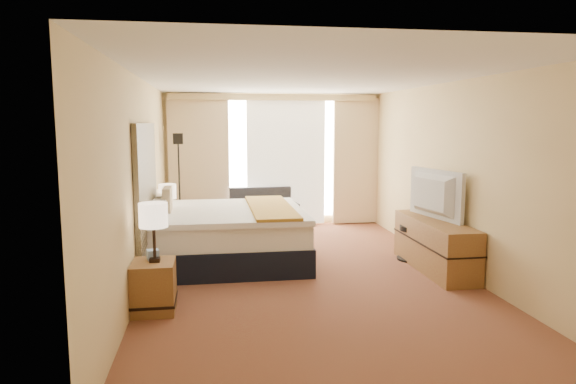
{
  "coord_description": "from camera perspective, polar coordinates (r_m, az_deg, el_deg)",
  "views": [
    {
      "loc": [
        -1.24,
        -6.58,
        2.04
      ],
      "look_at": [
        -0.18,
        0.4,
        1.08
      ],
      "focal_mm": 32.0,
      "sensor_mm": 36.0,
      "label": 1
    }
  ],
  "objects": [
    {
      "name": "floor",
      "position": [
        7.0,
        1.94,
        -9.22
      ],
      "size": [
        4.2,
        7.0,
        0.02
      ],
      "primitive_type": "cube",
      "color": "maroon",
      "rests_on": "ground"
    },
    {
      "name": "ceiling",
      "position": [
        6.72,
        2.05,
        12.52
      ],
      "size": [
        4.2,
        7.0,
        0.02
      ],
      "primitive_type": "cube",
      "color": "silver",
      "rests_on": "wall_back"
    },
    {
      "name": "wall_back",
      "position": [
        10.18,
        -1.67,
        3.55
      ],
      "size": [
        4.2,
        0.02,
        2.6
      ],
      "primitive_type": "cube",
      "color": "beige",
      "rests_on": "ground"
    },
    {
      "name": "wall_front",
      "position": [
        3.4,
        13.04,
        -5.0
      ],
      "size": [
        4.2,
        0.02,
        2.6
      ],
      "primitive_type": "cube",
      "color": "beige",
      "rests_on": "ground"
    },
    {
      "name": "wall_left",
      "position": [
        6.67,
        -16.02,
        1.07
      ],
      "size": [
        0.02,
        7.0,
        2.6
      ],
      "primitive_type": "cube",
      "color": "beige",
      "rests_on": "ground"
    },
    {
      "name": "wall_right",
      "position": [
        7.41,
        18.16,
        1.62
      ],
      "size": [
        0.02,
        7.0,
        2.6
      ],
      "primitive_type": "cube",
      "color": "beige",
      "rests_on": "ground"
    },
    {
      "name": "headboard",
      "position": [
        6.87,
        -15.48,
        1.1
      ],
      "size": [
        0.06,
        1.85,
        1.5
      ],
      "primitive_type": "cube",
      "color": "black",
      "rests_on": "wall_left"
    },
    {
      "name": "nightstand_left",
      "position": [
        5.83,
        -14.68,
        -10.12
      ],
      "size": [
        0.45,
        0.52,
        0.55
      ],
      "primitive_type": "cube",
      "color": "olive",
      "rests_on": "floor"
    },
    {
      "name": "nightstand_right",
      "position": [
        8.24,
        -12.9,
        -4.83
      ],
      "size": [
        0.45,
        0.52,
        0.55
      ],
      "primitive_type": "cube",
      "color": "olive",
      "rests_on": "floor"
    },
    {
      "name": "media_dresser",
      "position": [
        7.45,
        15.99,
        -5.67
      ],
      "size": [
        0.5,
        1.8,
        0.7
      ],
      "primitive_type": "cube",
      "color": "olive",
      "rests_on": "floor"
    },
    {
      "name": "window",
      "position": [
        10.18,
        -0.25,
        3.67
      ],
      "size": [
        2.3,
        0.02,
        2.3
      ],
      "primitive_type": "cube",
      "color": "silver",
      "rests_on": "wall_back"
    },
    {
      "name": "curtains",
      "position": [
        10.06,
        -1.61,
        4.12
      ],
      "size": [
        4.12,
        0.19,
        2.56
      ],
      "color": "beige",
      "rests_on": "floor"
    },
    {
      "name": "bed",
      "position": [
        7.6,
        -7.16,
        -4.7
      ],
      "size": [
        2.31,
        2.11,
        1.12
      ],
      "color": "black",
      "rests_on": "floor"
    },
    {
      "name": "loveseat",
      "position": [
        9.79,
        -2.8,
        -2.73
      ],
      "size": [
        1.33,
        0.78,
        0.8
      ],
      "rotation": [
        0.0,
        0.0,
        0.08
      ],
      "color": "#5E251A",
      "rests_on": "floor"
    },
    {
      "name": "floor_lamp",
      "position": [
        9.39,
        -12.04,
        3.09
      ],
      "size": [
        0.23,
        0.23,
        1.85
      ],
      "color": "black",
      "rests_on": "floor"
    },
    {
      "name": "desk_chair",
      "position": [
        7.9,
        14.23,
        -4.12
      ],
      "size": [
        0.49,
        0.49,
        1.01
      ],
      "rotation": [
        0.0,
        0.0,
        -0.17
      ],
      "color": "black",
      "rests_on": "floor"
    },
    {
      "name": "lamp_left",
      "position": [
        5.65,
        -14.74,
        -2.63
      ],
      "size": [
        0.3,
        0.3,
        0.64
      ],
      "color": "black",
      "rests_on": "nightstand_left"
    },
    {
      "name": "lamp_right",
      "position": [
        8.05,
        -13.25,
        -0.03
      ],
      "size": [
        0.26,
        0.26,
        0.56
      ],
      "color": "black",
      "rests_on": "nightstand_right"
    },
    {
      "name": "tissue_box",
      "position": [
        5.83,
        -14.79,
        -6.75
      ],
      "size": [
        0.15,
        0.15,
        0.11
      ],
      "primitive_type": "cube",
      "rotation": [
        0.0,
        0.0,
        0.27
      ],
      "color": "#86A4CF",
      "rests_on": "nightstand_left"
    },
    {
      "name": "telephone",
      "position": [
        8.32,
        -12.98,
        -2.55
      ],
      "size": [
        0.21,
        0.19,
        0.07
      ],
      "primitive_type": "cube",
      "rotation": [
        0.0,
        0.0,
        -0.41
      ],
      "color": "black",
      "rests_on": "nightstand_right"
    },
    {
      "name": "television",
      "position": [
        7.45,
        15.34,
        -0.23
      ],
      "size": [
        0.37,
        1.2,
        0.69
      ],
      "primitive_type": "imported",
      "rotation": [
        0.0,
        0.0,
        1.75
      ],
      "color": "black",
      "rests_on": "media_dresser"
    }
  ]
}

